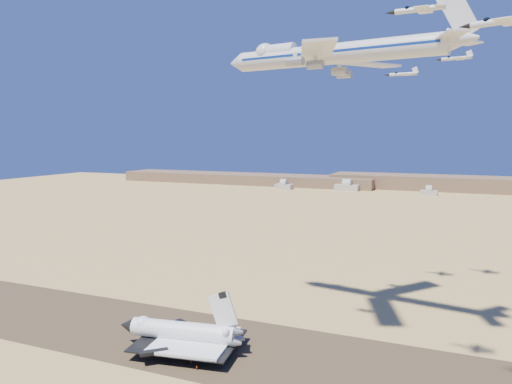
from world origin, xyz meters
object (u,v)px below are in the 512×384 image
at_px(crew_a, 191,359).
at_px(chase_jet_f, 455,58).
at_px(chase_jet_b, 501,21).
at_px(shuttle, 182,333).
at_px(carrier_747, 327,54).
at_px(crew_c, 197,367).
at_px(chase_jet_e, 402,74).
at_px(crew_b, 192,361).
at_px(chase_jet_a, 418,9).

xyz_separation_m(crew_a, chase_jet_f, (69.48, 103.11, 101.54)).
bearing_deg(chase_jet_b, crew_a, -169.47).
distance_m(shuttle, crew_a, 10.73).
xyz_separation_m(carrier_747, crew_c, (-25.72, -47.29, -96.97)).
relative_size(chase_jet_b, chase_jet_f, 1.02).
height_order(crew_c, chase_jet_e, chase_jet_e).
bearing_deg(chase_jet_e, chase_jet_f, 30.39).
height_order(carrier_747, crew_a, carrier_747).
xyz_separation_m(crew_a, chase_jet_b, (81.50, -11.51, 92.39)).
xyz_separation_m(crew_b, chase_jet_a, (63.12, 0.48, 98.77)).
distance_m(carrier_747, crew_a, 110.41).
xyz_separation_m(crew_b, chase_jet_e, (48.34, 93.55, 94.69)).
bearing_deg(crew_a, chase_jet_b, -118.61).
xyz_separation_m(carrier_747, crew_a, (-30.09, -43.46, -96.94)).
xyz_separation_m(chase_jet_a, chase_jet_f, (5.41, 103.52, 2.65)).
relative_size(crew_a, chase_jet_b, 0.11).
bearing_deg(shuttle, chase_jet_f, 42.89).
relative_size(shuttle, crew_b, 23.18).
relative_size(crew_c, chase_jet_f, 0.10).
relative_size(carrier_747, crew_b, 48.34).
height_order(carrier_747, chase_jet_e, carrier_747).
bearing_deg(carrier_747, chase_jet_b, -37.58).
bearing_deg(shuttle, chase_jet_e, 48.10).
relative_size(chase_jet_a, chase_jet_b, 0.93).
bearing_deg(chase_jet_b, carrier_747, 151.65).
bearing_deg(crew_a, shuttle, 26.48).
xyz_separation_m(crew_a, chase_jet_a, (64.08, -0.41, 98.89)).
bearing_deg(carrier_747, crew_c, -109.21).
bearing_deg(chase_jet_a, crew_a, -174.78).
relative_size(crew_b, crew_c, 1.18).
height_order(chase_jet_a, chase_jet_e, chase_jet_a).
height_order(shuttle, crew_b, shuttle).
bearing_deg(carrier_747, chase_jet_e, 78.01).
bearing_deg(crew_a, chase_jet_f, -54.55).
relative_size(crew_c, chase_jet_b, 0.10).
bearing_deg(chase_jet_e, crew_b, -114.30).
distance_m(crew_a, chase_jet_e, 141.44).
bearing_deg(chase_jet_b, chase_jet_a, 166.07).
distance_m(crew_a, chase_jet_b, 123.73).
xyz_separation_m(crew_a, crew_b, (0.95, -0.89, 0.11)).
height_order(crew_a, crew_c, crew_a).
bearing_deg(chase_jet_a, chase_jet_e, 104.61).
relative_size(shuttle, chase_jet_e, 3.02).
distance_m(carrier_747, chase_jet_a, 55.52).
xyz_separation_m(crew_b, chase_jet_b, (80.55, -10.62, 92.27)).
distance_m(carrier_747, chase_jet_b, 75.40).
relative_size(chase_jet_a, chase_jet_f, 0.95).
bearing_deg(crew_b, crew_a, 23.81).
distance_m(crew_c, chase_jet_f, 161.22).
height_order(shuttle, crew_c, shuttle).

